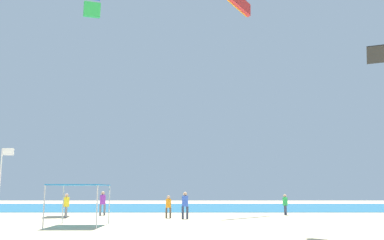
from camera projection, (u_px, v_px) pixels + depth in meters
ground at (151, 237)px, 18.54m from camera, size 110.00×110.00×0.10m
ocean_strip at (177, 207)px, 47.19m from camera, size 110.00×21.71×0.03m
canopy_tent at (81, 186)px, 23.86m from camera, size 2.89×3.38×2.33m
person_near_tent at (169, 205)px, 30.06m from camera, size 0.43×0.38×1.60m
person_leftmost at (286, 203)px, 33.39m from camera, size 0.39×0.44×1.64m
person_central at (67, 204)px, 30.13m from camera, size 0.41×0.46×1.73m
person_rightmost at (104, 201)px, 33.10m from camera, size 0.50×0.44×1.87m
person_far_shore at (186, 203)px, 29.31m from camera, size 0.49×0.44×1.86m
banner_flag at (2, 182)px, 19.89m from camera, size 0.61×0.06×4.03m
kite_box_blue at (93, 1)px, 42.23m from camera, size 2.12×2.36×3.83m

